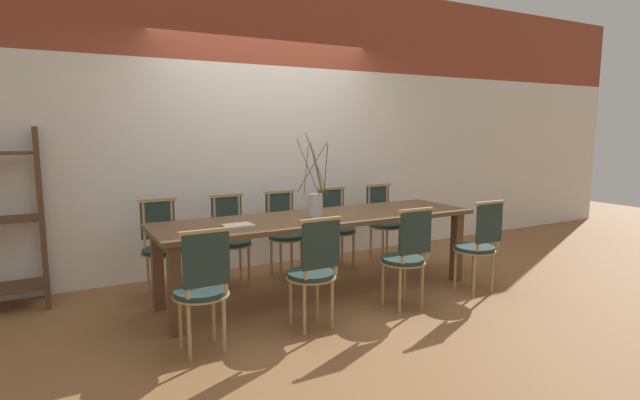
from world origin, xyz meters
The scene contains 15 objects.
ground_plane centered at (0.00, 0.00, 0.00)m, with size 16.00×16.00×0.00m, color olive.
wall_rear centered at (0.00, 1.23, 1.60)m, with size 12.00×0.06×3.20m.
dining_table centered at (0.00, 0.00, 0.65)m, with size 3.03×0.84×0.74m.
chair_near_leftend centered at (-1.31, -0.71, 0.48)m, with size 0.39×0.39×0.89m.
chair_near_left centered at (-0.45, -0.71, 0.48)m, with size 0.39×0.39×0.89m.
chair_near_center centered at (0.44, -0.71, 0.48)m, with size 0.39×0.39×0.89m.
chair_near_right centered at (1.30, -0.71, 0.48)m, with size 0.39×0.39×0.89m.
chair_far_leftend centered at (-1.29, 0.71, 0.48)m, with size 0.39×0.39×0.89m.
chair_far_left centered at (-0.62, 0.71, 0.48)m, with size 0.39×0.39×0.89m.
chair_far_center centered at (-0.03, 0.71, 0.48)m, with size 0.39×0.39×0.89m.
chair_far_right centered at (0.61, 0.71, 0.48)m, with size 0.39×0.39×0.89m.
chair_far_rightend centered at (1.24, 0.71, 0.48)m, with size 0.39×0.39×0.89m.
vase_centerpiece centered at (-0.06, -0.02, 0.87)m, with size 0.35×0.35×0.76m.
book_stack centered at (-0.83, -0.10, 0.75)m, with size 0.24×0.19×0.02m.
shelving_rack centered at (-2.55, 0.95, 0.77)m, with size 0.66×0.42×1.56m.
Camera 1 is at (-2.20, -3.96, 1.54)m, focal length 28.00 mm.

